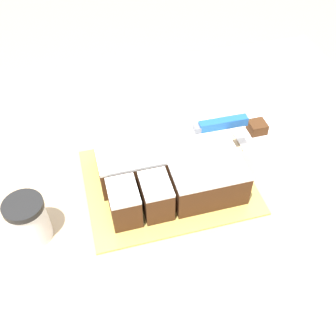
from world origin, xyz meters
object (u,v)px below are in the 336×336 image
at_px(brownie, 257,127).
at_px(cake_board, 168,181).
at_px(knife, 209,126).
at_px(coffee_cup, 29,220).
at_px(cake, 169,167).

bearing_deg(brownie, cake_board, -158.57).
distance_m(cake_board, brownie, 0.30).
xyz_separation_m(knife, coffee_cup, (-0.44, -0.13, -0.05)).
relative_size(cake, knife, 0.91).
relative_size(cake_board, knife, 1.14).
xyz_separation_m(cake, coffee_cup, (-0.32, -0.07, 0.00)).
relative_size(cake_board, brownie, 8.67).
height_order(cake_board, coffee_cup, coffee_cup).
height_order(cake_board, cake, cake).
height_order(cake, coffee_cup, coffee_cup).
relative_size(cake, coffee_cup, 2.98).
distance_m(cake_board, knife, 0.17).
xyz_separation_m(cake_board, knife, (0.12, 0.06, 0.10)).
bearing_deg(coffee_cup, cake, 12.98).
bearing_deg(brownie, knife, -162.53).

